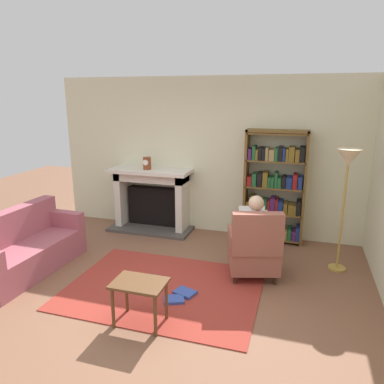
{
  "coord_description": "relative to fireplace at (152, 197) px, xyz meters",
  "views": [
    {
      "loc": [
        1.57,
        -3.58,
        2.37
      ],
      "look_at": [
        0.1,
        1.2,
        1.05
      ],
      "focal_mm": 34.1,
      "sensor_mm": 36.0,
      "label": 1
    }
  ],
  "objects": [
    {
      "name": "floor_lamp",
      "position": [
        3.14,
        -0.78,
        0.85
      ],
      "size": [
        0.32,
        0.32,
        1.71
      ],
      "color": "#B7933F",
      "rests_on": "ground"
    },
    {
      "name": "sofa_floral",
      "position": [
        -1.03,
        -2.1,
        -0.27
      ],
      "size": [
        0.77,
        1.72,
        0.85
      ],
      "rotation": [
        0.0,
        0.0,
        1.54
      ],
      "color": "#A55562",
      "rests_on": "ground"
    },
    {
      "name": "bookshelf",
      "position": [
        2.16,
        0.03,
        0.31
      ],
      "size": [
        0.98,
        0.32,
        1.86
      ],
      "color": "brown",
      "rests_on": "ground"
    },
    {
      "name": "armchair_reading",
      "position": [
        2.04,
        -1.38,
        -0.17
      ],
      "size": [
        0.79,
        0.77,
        0.97
      ],
      "rotation": [
        0.0,
        0.0,
        3.42
      ],
      "color": "#331E14",
      "rests_on": "ground"
    },
    {
      "name": "ground",
      "position": [
        0.99,
        -2.3,
        -0.59
      ],
      "size": [
        14.0,
        14.0,
        0.0
      ],
      "primitive_type": "plane",
      "color": "brown"
    },
    {
      "name": "back_wall",
      "position": [
        0.99,
        0.25,
        0.76
      ],
      "size": [
        5.6,
        0.1,
        2.7
      ],
      "primitive_type": "cube",
      "color": "beige",
      "rests_on": "ground"
    },
    {
      "name": "area_rug",
      "position": [
        0.99,
        -2.0,
        -0.59
      ],
      "size": [
        2.4,
        1.8,
        0.01
      ],
      "primitive_type": "cube",
      "color": "#9B3227",
      "rests_on": "ground"
    },
    {
      "name": "fireplace",
      "position": [
        0.0,
        0.0,
        0.0
      ],
      "size": [
        1.49,
        0.64,
        1.12
      ],
      "color": "#4C4742",
      "rests_on": "ground"
    },
    {
      "name": "mantel_clock",
      "position": [
        -0.04,
        -0.1,
        0.64
      ],
      "size": [
        0.14,
        0.14,
        0.22
      ],
      "color": "brown",
      "rests_on": "fireplace"
    },
    {
      "name": "scattered_books",
      "position": [
        1.15,
        -2.08,
        -0.56
      ],
      "size": [
        0.78,
        0.63,
        0.04
      ],
      "color": "#334CA5",
      "rests_on": "area_rug"
    },
    {
      "name": "seated_reader",
      "position": [
        2.01,
        -1.27,
        0.03
      ],
      "size": [
        0.46,
        0.59,
        1.14
      ],
      "rotation": [
        0.0,
        0.0,
        3.42
      ],
      "color": "silver",
      "rests_on": "ground"
    },
    {
      "name": "side_table",
      "position": [
        1.03,
        -2.76,
        -0.18
      ],
      "size": [
        0.56,
        0.39,
        0.49
      ],
      "color": "brown",
      "rests_on": "ground"
    }
  ]
}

